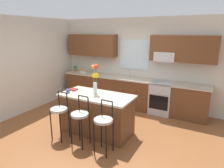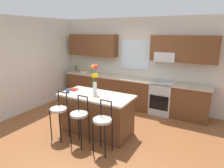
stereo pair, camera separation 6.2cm
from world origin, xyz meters
name	(u,v)px [view 2 (the right image)]	position (x,y,z in m)	size (l,w,h in m)	color
ground_plane	(101,129)	(0.00, 0.00, 0.00)	(14.00, 14.00, 0.00)	brown
wall_left	(34,64)	(-2.56, 0.30, 1.35)	(0.12, 4.60, 2.70)	beige
back_wall_assembly	(135,58)	(0.02, 1.98, 1.51)	(5.60, 0.50, 2.70)	beige
counter_run	(130,92)	(0.00, 1.70, 0.47)	(4.56, 0.64, 0.92)	brown
sink_faucet	(130,72)	(-0.08, 1.84, 1.06)	(0.02, 0.13, 0.23)	#B7BABC
oven_range	(162,98)	(0.99, 1.68, 0.46)	(0.60, 0.64, 0.92)	#B7BABC
kitchen_island	(97,114)	(-0.01, -0.17, 0.46)	(1.67, 0.81, 0.92)	brown
bar_stool_near	(59,111)	(-0.56, -0.79, 0.64)	(0.36, 0.36, 1.04)	black
bar_stool_middle	(79,116)	(-0.01, -0.79, 0.64)	(0.36, 0.36, 1.04)	black
bar_stool_far	(103,122)	(0.54, -0.79, 0.64)	(0.36, 0.36, 1.04)	black
flower_vase	(95,77)	(-0.07, -0.12, 1.30)	(0.18, 0.17, 0.67)	silver
mug_ceramic	(68,91)	(-0.67, -0.37, 0.97)	(0.08, 0.08, 0.09)	#33518C
cookbook	(73,89)	(-0.70, -0.14, 0.94)	(0.20, 0.15, 0.03)	maroon
fruit_bowl_oranges	(84,71)	(-1.77, 1.70, 0.96)	(0.24, 0.24, 0.13)	silver
potted_plant_small	(76,68)	(-2.10, 1.70, 1.04)	(0.18, 0.12, 0.21)	#9E5B3D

